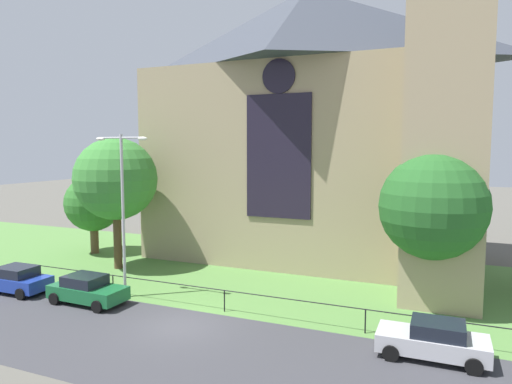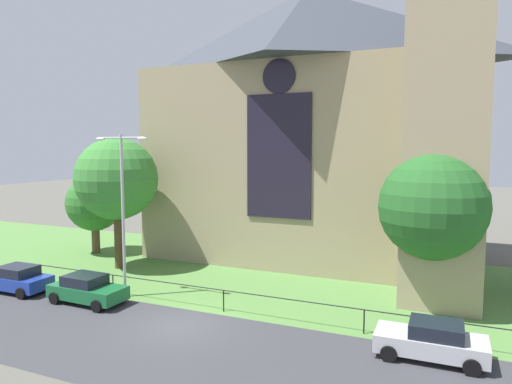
{
  "view_description": "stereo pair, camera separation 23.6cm",
  "coord_description": "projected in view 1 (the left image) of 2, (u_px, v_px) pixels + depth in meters",
  "views": [
    {
      "loc": [
        11.32,
        -17.82,
        8.32
      ],
      "look_at": [
        0.39,
        8.0,
        5.58
      ],
      "focal_mm": 32.45,
      "sensor_mm": 36.0,
      "label": 1
    },
    {
      "loc": [
        11.54,
        -17.72,
        8.32
      ],
      "look_at": [
        0.39,
        8.0,
        5.58
      ],
      "focal_mm": 32.45,
      "sensor_mm": 36.0,
      "label": 2
    }
  ],
  "objects": [
    {
      "name": "church_building",
      "position": [
        314.0,
        121.0,
        34.29
      ],
      "size": [
        23.2,
        16.2,
        26.0
      ],
      "color": "tan",
      "rests_on": "ground"
    },
    {
      "name": "tree_left_near",
      "position": [
        116.0,
        179.0,
        31.23
      ],
      "size": [
        5.57,
        5.57,
        8.96
      ],
      "color": "#4C3823",
      "rests_on": "ground"
    },
    {
      "name": "road_asphalt",
      "position": [
        156.0,
        343.0,
        19.7
      ],
      "size": [
        120.0,
        8.0,
        0.01
      ],
      "primitive_type": "cube",
      "color": "#38383D",
      "rests_on": "ground"
    },
    {
      "name": "iron_railing",
      "position": [
        224.0,
        293.0,
        23.35
      ],
      "size": [
        28.26,
        0.07,
        1.13
      ],
      "color": "black",
      "rests_on": "ground"
    },
    {
      "name": "grass_verge",
      "position": [
        250.0,
        281.0,
        28.86
      ],
      "size": [
        120.0,
        20.0,
        0.01
      ],
      "primitive_type": "cube",
      "color": "#517F3D",
      "rests_on": "ground"
    },
    {
      "name": "parked_car_blue",
      "position": [
        15.0,
        279.0,
        26.52
      ],
      "size": [
        4.23,
        2.09,
        1.51
      ],
      "rotation": [
        0.0,
        0.0,
        3.16
      ],
      "color": "#1E3899",
      "rests_on": "ground"
    },
    {
      "name": "streetlamp_near",
      "position": [
        123.0,
        196.0,
        25.17
      ],
      "size": [
        3.37,
        0.26,
        9.01
      ],
      "color": "#B2B2B7",
      "rests_on": "ground"
    },
    {
      "name": "parked_car_silver",
      "position": [
        433.0,
        340.0,
        18.2
      ],
      "size": [
        4.22,
        2.06,
        1.51
      ],
      "rotation": [
        0.0,
        0.0,
        3.15
      ],
      "color": "#B7B7BC",
      "rests_on": "ground"
    },
    {
      "name": "ground",
      "position": [
        262.0,
        273.0,
        30.7
      ],
      "size": [
        160.0,
        160.0,
        0.0
      ],
      "primitive_type": "plane",
      "color": "#56544C"
    },
    {
      "name": "parked_car_green",
      "position": [
        87.0,
        290.0,
        24.62
      ],
      "size": [
        4.24,
        2.1,
        1.51
      ],
      "rotation": [
        0.0,
        0.0,
        -0.02
      ],
      "color": "#196033",
      "rests_on": "ground"
    },
    {
      "name": "tree_left_far",
      "position": [
        93.0,
        203.0,
        35.99
      ],
      "size": [
        4.36,
        4.36,
        6.14
      ],
      "color": "brown",
      "rests_on": "ground"
    },
    {
      "name": "tree_right_near",
      "position": [
        433.0,
        207.0,
        23.26
      ],
      "size": [
        5.39,
        5.39,
        8.03
      ],
      "color": "#423021",
      "rests_on": "ground"
    }
  ]
}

